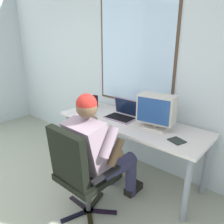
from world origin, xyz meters
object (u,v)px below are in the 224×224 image
object	(u,v)px
laptop	(123,113)
cd_case	(177,141)
desk	(130,129)
wine_glass	(90,108)
crt_monitor	(156,110)
office_chair	(78,170)
desk_speaker	(94,102)
person_seated	(99,150)

from	to	relation	value
laptop	cd_case	world-z (taller)	laptop
desk	wine_glass	distance (m)	0.58
crt_monitor	laptop	bearing A→B (deg)	176.32
desk	laptop	size ratio (longest dim) A/B	5.07
desk	cd_case	distance (m)	0.67
crt_monitor	office_chair	bearing A→B (deg)	-105.78
laptop	wine_glass	bearing A→B (deg)	-148.99
crt_monitor	desk_speaker	world-z (taller)	crt_monitor
wine_glass	desk_speaker	world-z (taller)	desk_speaker
person_seated	desk_speaker	distance (m)	1.09
person_seated	cd_case	bearing A→B (deg)	40.81
office_chair	person_seated	world-z (taller)	person_seated
desk	person_seated	world-z (taller)	person_seated
desk	wine_glass	bearing A→B (deg)	-162.40
desk	laptop	xyz separation A→B (m)	(-0.15, 0.05, 0.16)
cd_case	office_chair	bearing A→B (deg)	-127.32
person_seated	cd_case	xyz separation A→B (m)	(0.57, 0.50, 0.10)
office_chair	laptop	xyz separation A→B (m)	(-0.22, 0.94, 0.25)
wine_glass	desk_speaker	distance (m)	0.34
laptop	cd_case	size ratio (longest dim) A/B	2.06
office_chair	wine_glass	size ratio (longest dim) A/B	6.56
wine_glass	desk_speaker	xyz separation A→B (m)	(-0.20, 0.27, -0.02)
person_seated	office_chair	bearing A→B (deg)	-91.33
crt_monitor	cd_case	bearing A→B (deg)	-24.43
desk_speaker	office_chair	bearing A→B (deg)	-51.76
crt_monitor	desk_speaker	xyz separation A→B (m)	(-1.04, 0.09, -0.13)
office_chair	laptop	distance (m)	1.00
desk	office_chair	xyz separation A→B (m)	(0.07, -0.89, -0.09)
cd_case	desk_speaker	bearing A→B (deg)	170.30
desk	wine_glass	world-z (taller)	wine_glass
office_chair	person_seated	xyz separation A→B (m)	(0.01, 0.27, 0.09)
laptop	wine_glass	world-z (taller)	laptop
laptop	cd_case	distance (m)	0.82
desk	desk_speaker	xyz separation A→B (m)	(-0.72, 0.11, 0.18)
cd_case	wine_glass	bearing A→B (deg)	-178.03
office_chair	crt_monitor	bearing A→B (deg)	74.22
laptop	person_seated	bearing A→B (deg)	-71.37
desk	person_seated	bearing A→B (deg)	-83.35
laptop	desk	bearing A→B (deg)	-19.13
wine_glass	cd_case	size ratio (longest dim) A/B	0.84
wine_glass	cd_case	bearing A→B (deg)	1.97
office_chair	cd_case	distance (m)	0.98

